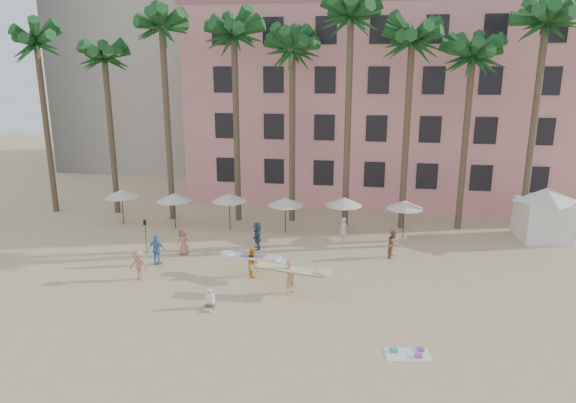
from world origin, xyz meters
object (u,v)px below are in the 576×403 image
(pink_hotel, at_px, (400,104))
(carrier_yellow, at_px, (291,274))
(carrier_white, at_px, (253,261))
(cabana, at_px, (544,209))

(pink_hotel, distance_m, carrier_yellow, 24.94)
(pink_hotel, bearing_deg, carrier_white, -111.92)
(cabana, bearing_deg, carrier_white, -152.50)
(cabana, bearing_deg, pink_hotel, 127.17)
(carrier_yellow, bearing_deg, cabana, 36.02)
(cabana, height_order, carrier_yellow, cabana)
(carrier_yellow, height_order, carrier_white, carrier_yellow)
(pink_hotel, relative_size, cabana, 7.19)
(cabana, bearing_deg, carrier_yellow, -143.98)
(pink_hotel, distance_m, cabana, 16.23)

